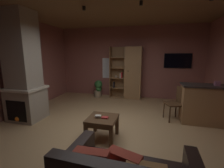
{
  "coord_description": "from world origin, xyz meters",
  "views": [
    {
      "loc": [
        0.94,
        -3.31,
        1.8
      ],
      "look_at": [
        0.0,
        0.4,
        1.05
      ],
      "focal_mm": 24.75,
      "sensor_mm": 36.0,
      "label": 1
    }
  ],
  "objects_px": {
    "wall_mounted_tv": "(178,61)",
    "table_book_1": "(98,116)",
    "kitchen_bar_counter": "(210,105)",
    "dining_chair": "(177,101)",
    "stone_fireplace": "(23,73)",
    "potted_floor_plant": "(98,88)",
    "bookshelf_cabinet": "(131,73)",
    "table_book_0": "(105,118)",
    "tissue_box": "(217,83)",
    "coffee_table": "(102,122)"
  },
  "relations": [
    {
      "from": "bookshelf_cabinet",
      "to": "wall_mounted_tv",
      "type": "distance_m",
      "value": 1.83
    },
    {
      "from": "tissue_box",
      "to": "wall_mounted_tv",
      "type": "relative_size",
      "value": 0.12
    },
    {
      "from": "potted_floor_plant",
      "to": "bookshelf_cabinet",
      "type": "bearing_deg",
      "value": 5.53
    },
    {
      "from": "stone_fireplace",
      "to": "table_book_0",
      "type": "distance_m",
      "value": 2.59
    },
    {
      "from": "table_book_0",
      "to": "wall_mounted_tv",
      "type": "height_order",
      "value": "wall_mounted_tv"
    },
    {
      "from": "table_book_0",
      "to": "table_book_1",
      "type": "distance_m",
      "value": 0.15
    },
    {
      "from": "kitchen_bar_counter",
      "to": "tissue_box",
      "type": "height_order",
      "value": "tissue_box"
    },
    {
      "from": "table_book_1",
      "to": "wall_mounted_tv",
      "type": "bearing_deg",
      "value": 60.22
    },
    {
      "from": "kitchen_bar_counter",
      "to": "dining_chair",
      "type": "distance_m",
      "value": 0.81
    },
    {
      "from": "wall_mounted_tv",
      "to": "tissue_box",
      "type": "bearing_deg",
      "value": -73.19
    },
    {
      "from": "kitchen_bar_counter",
      "to": "table_book_1",
      "type": "distance_m",
      "value": 2.91
    },
    {
      "from": "wall_mounted_tv",
      "to": "coffee_table",
      "type": "bearing_deg",
      "value": -119.03
    },
    {
      "from": "stone_fireplace",
      "to": "dining_chair",
      "type": "bearing_deg",
      "value": 13.38
    },
    {
      "from": "coffee_table",
      "to": "table_book_0",
      "type": "bearing_deg",
      "value": -18.47
    },
    {
      "from": "bookshelf_cabinet",
      "to": "potted_floor_plant",
      "type": "relative_size",
      "value": 2.93
    },
    {
      "from": "coffee_table",
      "to": "potted_floor_plant",
      "type": "relative_size",
      "value": 0.86
    },
    {
      "from": "table_book_0",
      "to": "dining_chair",
      "type": "height_order",
      "value": "dining_chair"
    },
    {
      "from": "stone_fireplace",
      "to": "potted_floor_plant",
      "type": "xyz_separation_m",
      "value": [
        1.17,
        2.65,
        -0.93
      ]
    },
    {
      "from": "coffee_table",
      "to": "tissue_box",
      "type": "bearing_deg",
      "value": 27.87
    },
    {
      "from": "bookshelf_cabinet",
      "to": "coffee_table",
      "type": "xyz_separation_m",
      "value": [
        -0.17,
        -3.25,
        -0.64
      ]
    },
    {
      "from": "kitchen_bar_counter",
      "to": "potted_floor_plant",
      "type": "distance_m",
      "value": 4.05
    },
    {
      "from": "dining_chair",
      "to": "wall_mounted_tv",
      "type": "bearing_deg",
      "value": 82.93
    },
    {
      "from": "kitchen_bar_counter",
      "to": "potted_floor_plant",
      "type": "height_order",
      "value": "kitchen_bar_counter"
    },
    {
      "from": "table_book_0",
      "to": "potted_floor_plant",
      "type": "distance_m",
      "value": 3.38
    },
    {
      "from": "tissue_box",
      "to": "dining_chair",
      "type": "xyz_separation_m",
      "value": [
        -0.89,
        0.07,
        -0.55
      ]
    },
    {
      "from": "stone_fireplace",
      "to": "kitchen_bar_counter",
      "type": "bearing_deg",
      "value": 10.67
    },
    {
      "from": "coffee_table",
      "to": "dining_chair",
      "type": "xyz_separation_m",
      "value": [
        1.67,
        1.42,
        0.15
      ]
    },
    {
      "from": "kitchen_bar_counter",
      "to": "coffee_table",
      "type": "bearing_deg",
      "value": -150.9
    },
    {
      "from": "table_book_1",
      "to": "potted_floor_plant",
      "type": "relative_size",
      "value": 0.17
    },
    {
      "from": "kitchen_bar_counter",
      "to": "tissue_box",
      "type": "relative_size",
      "value": 12.1
    },
    {
      "from": "tissue_box",
      "to": "wall_mounted_tv",
      "type": "height_order",
      "value": "wall_mounted_tv"
    },
    {
      "from": "stone_fireplace",
      "to": "dining_chair",
      "type": "height_order",
      "value": "stone_fireplace"
    },
    {
      "from": "coffee_table",
      "to": "dining_chair",
      "type": "distance_m",
      "value": 2.2
    },
    {
      "from": "bookshelf_cabinet",
      "to": "dining_chair",
      "type": "height_order",
      "value": "bookshelf_cabinet"
    },
    {
      "from": "wall_mounted_tv",
      "to": "table_book_1",
      "type": "bearing_deg",
      "value": -119.78
    },
    {
      "from": "coffee_table",
      "to": "dining_chair",
      "type": "height_order",
      "value": "dining_chair"
    },
    {
      "from": "table_book_1",
      "to": "potted_floor_plant",
      "type": "bearing_deg",
      "value": 109.22
    },
    {
      "from": "tissue_box",
      "to": "wall_mounted_tv",
      "type": "xyz_separation_m",
      "value": [
        -0.64,
        2.11,
        0.46
      ]
    },
    {
      "from": "kitchen_bar_counter",
      "to": "potted_floor_plant",
      "type": "xyz_separation_m",
      "value": [
        -3.65,
        1.74,
        -0.14
      ]
    },
    {
      "from": "table_book_0",
      "to": "dining_chair",
      "type": "xyz_separation_m",
      "value": [
        1.6,
        1.45,
        0.04
      ]
    },
    {
      "from": "stone_fireplace",
      "to": "wall_mounted_tv",
      "type": "bearing_deg",
      "value": 35.02
    },
    {
      "from": "potted_floor_plant",
      "to": "coffee_table",
      "type": "bearing_deg",
      "value": -69.31
    },
    {
      "from": "tissue_box",
      "to": "table_book_1",
      "type": "distance_m",
      "value": 3.03
    },
    {
      "from": "coffee_table",
      "to": "table_book_1",
      "type": "height_order",
      "value": "table_book_1"
    },
    {
      "from": "table_book_1",
      "to": "potted_floor_plant",
      "type": "xyz_separation_m",
      "value": [
        -1.1,
        3.15,
        -0.15
      ]
    },
    {
      "from": "dining_chair",
      "to": "tissue_box",
      "type": "bearing_deg",
      "value": -4.61
    },
    {
      "from": "coffee_table",
      "to": "potted_floor_plant",
      "type": "distance_m",
      "value": 3.33
    },
    {
      "from": "tissue_box",
      "to": "potted_floor_plant",
      "type": "relative_size",
      "value": 0.17
    },
    {
      "from": "stone_fireplace",
      "to": "table_book_1",
      "type": "xyz_separation_m",
      "value": [
        2.27,
        -0.5,
        -0.78
      ]
    },
    {
      "from": "table_book_1",
      "to": "kitchen_bar_counter",
      "type": "bearing_deg",
      "value": 28.93
    }
  ]
}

